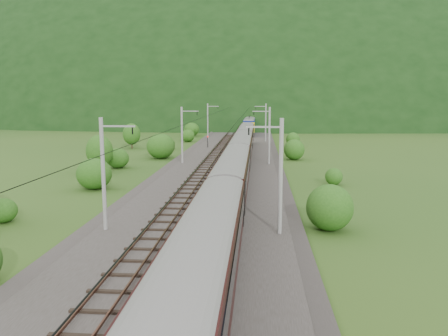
{
  "coord_description": "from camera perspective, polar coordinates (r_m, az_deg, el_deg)",
  "views": [
    {
      "loc": [
        4.63,
        -29.43,
        9.7
      ],
      "look_at": [
        1.24,
        13.86,
        2.6
      ],
      "focal_mm": 35.0,
      "sensor_mm": 36.0,
      "label": 1
    }
  ],
  "objects": [
    {
      "name": "track_right",
      "position": [
        40.58,
        1.21,
        -4.01
      ],
      "size": [
        2.4,
        220.0,
        0.27
      ],
      "color": "#502E22",
      "rests_on": "railbed"
    },
    {
      "name": "vegetation_left",
      "position": [
        46.58,
        -18.98,
        -0.48
      ],
      "size": [
        12.67,
        142.32,
        6.28
      ],
      "color": "#235316",
      "rests_on": "ground"
    },
    {
      "name": "mountain_ridge",
      "position": [
        352.35,
        -16.37,
        7.34
      ],
      "size": [
        336.0,
        280.0,
        132.0
      ],
      "primitive_type": "ellipsoid",
      "color": "black",
      "rests_on": "ground"
    },
    {
      "name": "track_left",
      "position": [
        41.12,
        -5.49,
        -3.87
      ],
      "size": [
        2.4,
        220.0,
        0.27
      ],
      "color": "#502E22",
      "rests_on": "railbed"
    },
    {
      "name": "overhead_wires",
      "position": [
        39.78,
        -2.22,
        5.53
      ],
      "size": [
        4.83,
        198.0,
        0.03
      ],
      "color": "black",
      "rests_on": "ground"
    },
    {
      "name": "hazard_post_near",
      "position": [
        65.81,
        0.31,
        1.75
      ],
      "size": [
        0.16,
        0.16,
        1.54
      ],
      "primitive_type": "cylinder",
      "color": "red",
      "rests_on": "railbed"
    },
    {
      "name": "hazard_post_far",
      "position": [
        63.35,
        0.93,
        1.53
      ],
      "size": [
        0.18,
        0.18,
        1.69
      ],
      "primitive_type": "cylinder",
      "color": "red",
      "rests_on": "railbed"
    },
    {
      "name": "catenary_right",
      "position": [
        61.67,
        5.87,
        4.4
      ],
      "size": [
        2.54,
        192.28,
        8.0
      ],
      "color": "gray",
      "rests_on": "railbed"
    },
    {
      "name": "signal",
      "position": [
        82.06,
        -2.14,
        3.59
      ],
      "size": [
        0.24,
        0.24,
        2.14
      ],
      "color": "black",
      "rests_on": "railbed"
    },
    {
      "name": "mountain_main",
      "position": [
        289.63,
        3.59,
        7.35
      ],
      "size": [
        504.0,
        360.0,
        244.0
      ],
      "primitive_type": "ellipsoid",
      "color": "black",
      "rests_on": "ground"
    },
    {
      "name": "vegetation_right",
      "position": [
        50.24,
        11.46,
        -0.49
      ],
      "size": [
        6.56,
        97.25,
        3.09
      ],
      "color": "#235316",
      "rests_on": "ground"
    },
    {
      "name": "train",
      "position": [
        49.96,
        1.89,
        1.93
      ],
      "size": [
        2.76,
        130.89,
        4.79
      ],
      "color": "black",
      "rests_on": "ground"
    },
    {
      "name": "catenary_left",
      "position": [
        62.58,
        -5.44,
        4.48
      ],
      "size": [
        2.54,
        192.28,
        8.0
      ],
      "color": "gray",
      "rests_on": "railbed"
    },
    {
      "name": "ground",
      "position": [
        31.33,
        -4.29,
        -8.78
      ],
      "size": [
        600.0,
        600.0,
        0.0
      ],
      "primitive_type": "plane",
      "color": "#264C17",
      "rests_on": "ground"
    },
    {
      "name": "railbed",
      "position": [
        40.83,
        -2.16,
        -4.25
      ],
      "size": [
        14.0,
        220.0,
        0.3
      ],
      "primitive_type": "cube",
      "color": "#38332D",
      "rests_on": "ground"
    }
  ]
}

